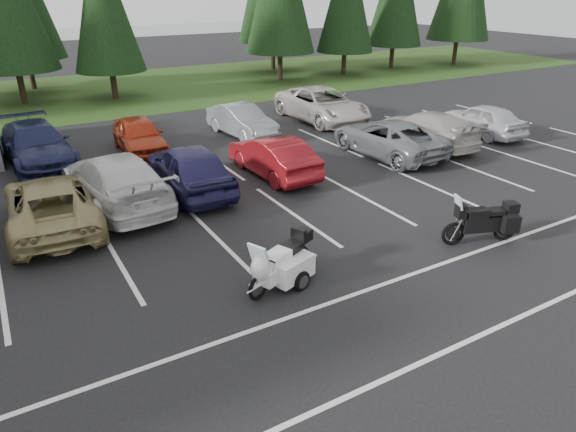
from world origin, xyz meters
The scene contains 19 objects.
ground centered at (0.00, 0.00, 0.00)m, with size 120.00×120.00×0.00m, color black.
grass_strip centered at (0.00, 24.00, 0.01)m, with size 80.00×16.00×0.01m, color #213C13.
lake_water centered at (4.00, 55.00, 0.00)m, with size 70.00×50.00×0.02m, color slate.
stall_markings centered at (0.00, 2.00, 0.00)m, with size 32.00×16.00×0.01m, color silver.
conifer_5 centered at (0.00, 21.60, 5.63)m, with size 4.14×4.14×9.63m.
car_near_2 centered at (-5.96, 3.86, 0.73)m, with size 2.41×5.23×1.45m, color #968B57.
car_near_3 centered at (-3.96, 4.59, 0.83)m, with size 2.33×5.72×1.66m, color silver.
car_near_4 centered at (-1.53, 4.50, 0.84)m, with size 1.98×4.92×1.68m, color #1E1B44.
car_near_5 centered at (1.68, 4.47, 0.73)m, with size 1.54×4.42×1.46m, color maroon.
car_near_6 centered at (6.94, 4.25, 0.73)m, with size 2.43×5.27×1.47m, color gray.
car_near_7 centered at (9.30, 4.49, 0.74)m, with size 2.07×5.09×1.48m, color #BAB3AB.
car_near_8 centered at (12.80, 4.40, 0.73)m, with size 1.72×4.27×1.45m, color silver.
car_far_1 centered at (-5.63, 10.22, 0.79)m, with size 2.21×5.45×1.58m, color #1B1F43.
car_far_2 centered at (-1.78, 9.70, 0.74)m, with size 1.74×4.33×1.47m, color #9E2B14.
car_far_3 centered at (3.05, 9.95, 0.70)m, with size 1.49×4.27×1.41m, color gray.
car_far_4 centered at (7.83, 10.42, 0.82)m, with size 2.73×5.92×1.65m, color beige.
touring_motorcycle centered at (-1.83, -2.22, 0.70)m, with size 2.53×0.78×1.40m, color silver, non-canonical shape.
cargo_trailer centered at (-1.64, -2.31, 0.36)m, with size 1.55×0.87×0.71m, color white, non-canonical shape.
adventure_motorcycle centered at (3.89, -3.14, 0.74)m, with size 2.43×0.84×1.48m, color black, non-canonical shape.
Camera 1 is at (-6.96, -11.31, 6.53)m, focal length 32.00 mm.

